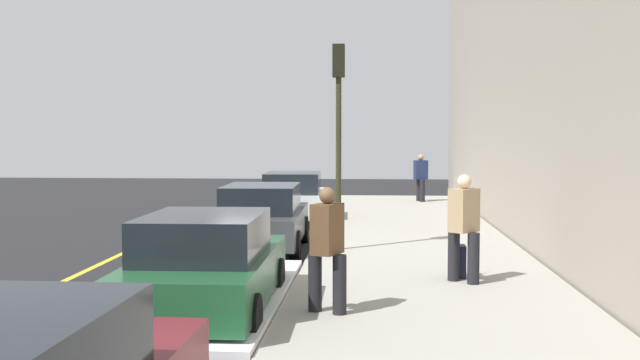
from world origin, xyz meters
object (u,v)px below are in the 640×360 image
(parked_car_charcoal, at_px, (262,218))
(pedestrian_navy_coat, at_px, (421,176))
(parked_car_white, at_px, (293,197))
(pedestrian_brown_coat, at_px, (327,246))
(parked_car_green, at_px, (206,266))
(pedestrian_tan_coat, at_px, (464,225))
(rolling_suitcase, at_px, (459,261))
(traffic_light_pole, at_px, (339,112))

(parked_car_charcoal, height_order, pedestrian_navy_coat, pedestrian_navy_coat)
(parked_car_white, height_order, pedestrian_brown_coat, pedestrian_brown_coat)
(parked_car_green, bearing_deg, parked_car_charcoal, 1.07)
(pedestrian_tan_coat, xyz_separation_m, rolling_suitcase, (0.43, 0.03, -0.68))
(pedestrian_tan_coat, distance_m, pedestrian_brown_coat, 3.16)
(parked_car_white, relative_size, pedestrian_tan_coat, 2.34)
(parked_car_white, height_order, pedestrian_tan_coat, pedestrian_tan_coat)
(pedestrian_tan_coat, xyz_separation_m, traffic_light_pole, (3.50, 2.26, 2.01))
(pedestrian_navy_coat, xyz_separation_m, rolling_suitcase, (-15.07, 0.30, -0.66))
(parked_car_green, distance_m, pedestrian_navy_coat, 18.11)
(parked_car_green, distance_m, pedestrian_tan_coat, 4.46)
(traffic_light_pole, distance_m, rolling_suitcase, 4.66)
(parked_car_green, distance_m, parked_car_charcoal, 6.23)
(traffic_light_pole, bearing_deg, parked_car_white, 14.87)
(parked_car_white, height_order, pedestrian_navy_coat, pedestrian_navy_coat)
(parked_car_charcoal, distance_m, pedestrian_brown_coat, 6.69)
(parked_car_charcoal, relative_size, pedestrian_navy_coat, 2.48)
(pedestrian_navy_coat, bearing_deg, pedestrian_tan_coat, 178.97)
(parked_car_white, bearing_deg, pedestrian_brown_coat, -171.69)
(pedestrian_tan_coat, height_order, traffic_light_pole, traffic_light_pole)
(parked_car_charcoal, distance_m, rolling_suitcase, 5.45)
(pedestrian_navy_coat, bearing_deg, parked_car_green, 166.64)
(parked_car_charcoal, xyz_separation_m, pedestrian_navy_coat, (11.39, -4.30, 0.34))
(parked_car_white, relative_size, rolling_suitcase, 4.59)
(parked_car_charcoal, bearing_deg, pedestrian_tan_coat, -135.63)
(pedestrian_tan_coat, relative_size, rolling_suitcase, 1.97)
(parked_car_green, height_order, rolling_suitcase, parked_car_green)
(parked_car_green, distance_m, rolling_suitcase, 4.65)
(pedestrian_tan_coat, height_order, pedestrian_navy_coat, pedestrian_tan_coat)
(parked_car_green, relative_size, pedestrian_navy_coat, 2.47)
(parked_car_white, distance_m, rolling_suitcase, 10.09)
(parked_car_green, relative_size, pedestrian_tan_coat, 2.40)
(parked_car_white, bearing_deg, pedestrian_tan_coat, -158.07)
(parked_car_charcoal, relative_size, pedestrian_tan_coat, 2.41)
(traffic_light_pole, xyz_separation_m, rolling_suitcase, (-3.08, -2.24, -2.70))
(parked_car_charcoal, relative_size, parked_car_white, 1.03)
(pedestrian_navy_coat, bearing_deg, pedestrian_brown_coat, 172.21)
(pedestrian_tan_coat, bearing_deg, pedestrian_brown_coat, 136.91)
(parked_car_charcoal, distance_m, traffic_light_pole, 3.02)
(traffic_light_pole, relative_size, rolling_suitcase, 4.77)
(parked_car_white, xyz_separation_m, pedestrian_brown_coat, (-12.04, -1.76, 0.33))
(parked_car_green, xyz_separation_m, traffic_light_pole, (5.62, -1.64, 2.38))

